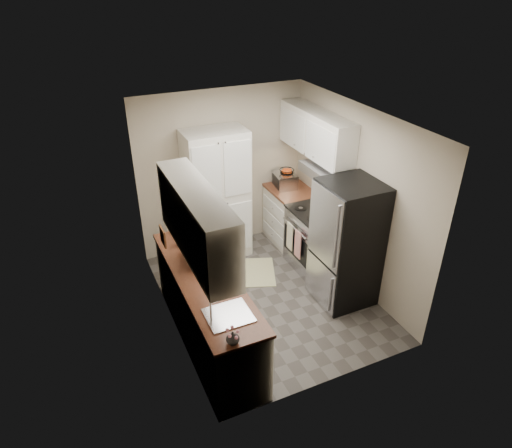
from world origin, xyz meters
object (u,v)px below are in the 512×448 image
at_px(pantry_cabinet, 217,196).
at_px(toaster_oven, 285,180).
at_px(electric_range, 315,238).
at_px(refrigerator, 347,244).
at_px(microwave, 201,250).
at_px(wine_bottle, 179,234).

height_order(pantry_cabinet, toaster_oven, pantry_cabinet).
xyz_separation_m(electric_range, refrigerator, (-0.03, -0.80, 0.37)).
bearing_deg(pantry_cabinet, toaster_oven, 1.25).
xyz_separation_m(electric_range, microwave, (-1.88, -0.46, 0.57)).
bearing_deg(wine_bottle, microwave, -69.97).
height_order(electric_range, toaster_oven, toaster_oven).
bearing_deg(electric_range, pantry_cabinet, 141.78).
height_order(wine_bottle, toaster_oven, wine_bottle).
distance_m(refrigerator, wine_bottle, 2.14).
height_order(electric_range, wine_bottle, wine_bottle).
distance_m(refrigerator, toaster_oven, 1.76).
xyz_separation_m(refrigerator, toaster_oven, (0.00, 1.75, 0.18)).
bearing_deg(electric_range, microwave, -166.35).
relative_size(refrigerator, microwave, 3.65).
xyz_separation_m(pantry_cabinet, microwave, (-0.71, -1.38, 0.05)).
bearing_deg(pantry_cabinet, microwave, -117.18).
distance_m(microwave, wine_bottle, 0.43).
xyz_separation_m(pantry_cabinet, electric_range, (1.17, -0.93, -0.52)).
relative_size(electric_range, toaster_oven, 2.86).
bearing_deg(wine_bottle, pantry_cabinet, 49.01).
relative_size(pantry_cabinet, electric_range, 1.77).
relative_size(pantry_cabinet, toaster_oven, 5.06).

